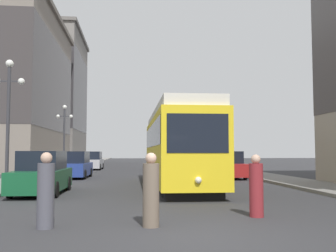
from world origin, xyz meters
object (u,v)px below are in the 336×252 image
object	(u,v)px
pedestrian_crossing_near	(256,188)
pedestrian_on_sidewalk	(151,192)
parked_car_left_near	(93,161)
pedestrian_crossing_far	(46,193)
parked_car_left_mid	(75,166)
parked_car_left_far	(42,174)
lamp_post_left_far	(64,128)
streetcar	(177,146)
lamp_post_left_near	(9,104)
transit_bus	(195,150)
parked_car_right_far	(227,166)

from	to	relation	value
pedestrian_crossing_near	pedestrian_on_sidewalk	size ratio (longest dim) A/B	0.97
parked_car_left_near	pedestrian_crossing_far	distance (m)	30.28
parked_car_left_mid	pedestrian_on_sidewalk	size ratio (longest dim) A/B	2.54
parked_car_left_far	lamp_post_left_far	world-z (taller)	lamp_post_left_far
streetcar	parked_car_left_mid	distance (m)	9.44
pedestrian_crossing_near	pedestrian_crossing_far	size ratio (longest dim) A/B	0.96
lamp_post_left_near	transit_bus	bearing A→B (deg)	56.28
parked_car_left_mid	pedestrian_crossing_near	xyz separation A→B (m)	(7.19, -16.56, -0.05)
parked_car_left_far	pedestrian_crossing_near	distance (m)	9.73
streetcar	parked_car_left_mid	world-z (taller)	streetcar
streetcar	parked_car_left_near	distance (m)	20.65
pedestrian_on_sidewalk	lamp_post_left_far	distance (m)	25.37
pedestrian_crossing_far	lamp_post_left_far	world-z (taller)	lamp_post_left_far
parked_car_left_near	parked_car_left_far	bearing A→B (deg)	-88.47
streetcar	parked_car_right_far	world-z (taller)	streetcar
transit_bus	pedestrian_crossing_near	bearing A→B (deg)	-97.08
streetcar	pedestrian_on_sidewalk	bearing A→B (deg)	-99.91
parked_car_left_far	lamp_post_left_far	distance (m)	17.13
streetcar	transit_bus	world-z (taller)	streetcar
lamp_post_left_near	pedestrian_crossing_far	bearing A→B (deg)	-67.93
transit_bus	lamp_post_left_far	xyz separation A→B (m)	(-11.72, -2.21, 1.91)
streetcar	pedestrian_on_sidewalk	distance (m)	10.87
pedestrian_crossing_near	parked_car_left_near	bearing A→B (deg)	134.74
parked_car_left_mid	parked_car_right_far	xyz separation A→B (m)	(10.32, -1.12, 0.00)
parked_car_left_near	pedestrian_crossing_near	xyz separation A→B (m)	(7.19, -29.18, -0.04)
parked_car_left_near	parked_car_left_far	xyz separation A→B (m)	(-0.00, -22.62, 0.00)
parked_car_right_far	parked_car_left_far	bearing A→B (deg)	41.81
transit_bus	pedestrian_on_sidewalk	bearing A→B (deg)	-103.07
transit_bus	parked_car_right_far	bearing A→B (deg)	-88.34
parked_car_left_far	transit_bus	bearing A→B (deg)	62.98
parked_car_right_far	pedestrian_crossing_far	xyz separation A→B (m)	(-8.57, -16.49, -0.02)
parked_car_left_mid	parked_car_right_far	bearing A→B (deg)	-3.87
streetcar	pedestrian_crossing_far	world-z (taller)	streetcar
parked_car_right_far	pedestrian_crossing_far	size ratio (longest dim) A/B	2.77
streetcar	parked_car_left_far	size ratio (longest dim) A/B	2.77
parked_car_left_near	lamp_post_left_far	bearing A→B (deg)	-106.41
parked_car_left_mid	parked_car_right_far	world-z (taller)	same
streetcar	lamp_post_left_far	distance (m)	16.07
parked_car_left_near	lamp_post_left_near	xyz separation A→B (m)	(-1.90, -21.22, 3.17)
streetcar	lamp_post_left_near	size ratio (longest dim) A/B	2.23
parked_car_left_near	transit_bus	bearing A→B (deg)	-18.93
parked_car_left_far	pedestrian_crossing_far	distance (m)	7.80
pedestrian_crossing_far	lamp_post_left_near	distance (m)	10.23
transit_bus	parked_car_left_far	bearing A→B (deg)	-118.58
lamp_post_left_near	parked_car_right_far	bearing A→B (deg)	31.46
pedestrian_crossing_far	lamp_post_left_far	xyz separation A→B (m)	(-3.65, 24.36, 3.03)
parked_car_left_far	lamp_post_left_near	bearing A→B (deg)	143.83
pedestrian_crossing_far	parked_car_left_far	bearing A→B (deg)	-82.10
parked_car_left_mid	parked_car_left_far	distance (m)	10.01
pedestrian_on_sidewalk	streetcar	bearing A→B (deg)	-78.83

